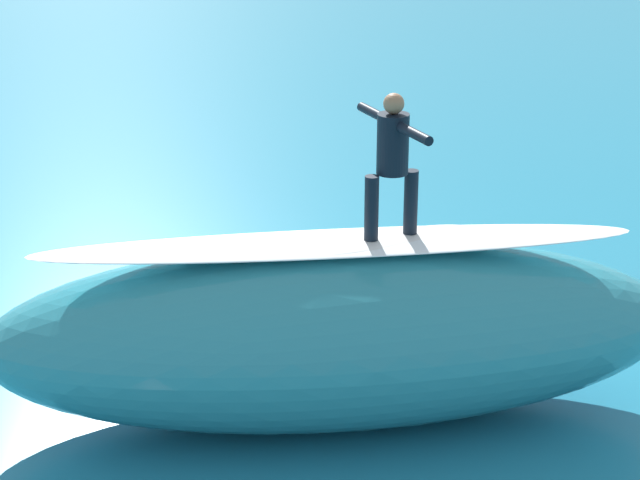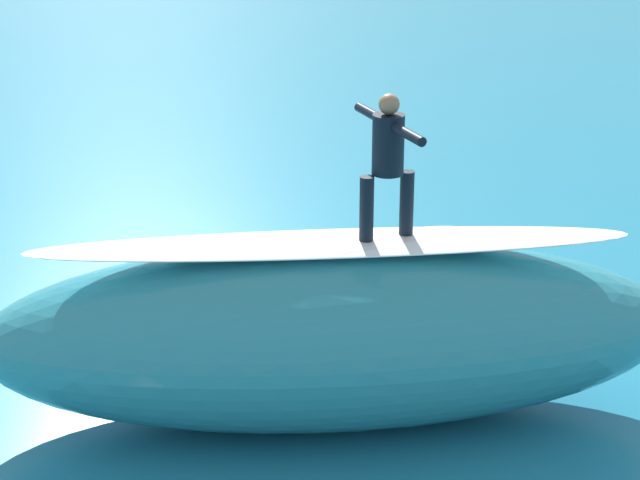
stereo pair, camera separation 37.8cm
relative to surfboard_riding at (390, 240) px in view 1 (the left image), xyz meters
The scene contains 8 objects.
ground_plane 3.28m from the surfboard_riding, 79.16° to the right, with size 120.00×120.00×0.00m, color teal.
wave_crest 1.18m from the surfboard_riding, 12.81° to the right, with size 7.42×2.37×1.98m, color teal.
wave_foam_lip 0.57m from the surfboard_riding, 12.81° to the right, with size 6.31×0.83×0.08m, color white.
surfboard_riding is the anchor object (origin of this frame).
surfer_riding 0.93m from the surfboard_riding, ahead, with size 0.60×1.44×1.52m.
surfboard_paddling 3.96m from the surfboard_riding, 84.48° to the right, with size 1.95×0.52×0.06m, color #EAE5C6.
surfer_paddling 3.91m from the surfboard_riding, 82.28° to the right, with size 1.82×0.59×0.33m.
foam_patch_near 2.00m from the surfboard_riding, 152.82° to the right, with size 0.96×0.76×0.16m, color white.
Camera 1 is at (3.85, 12.43, 6.22)m, focal length 62.61 mm.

